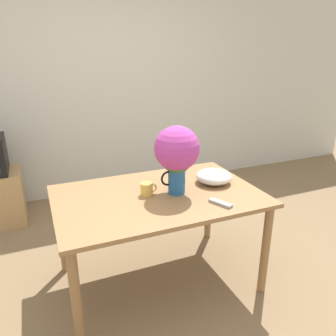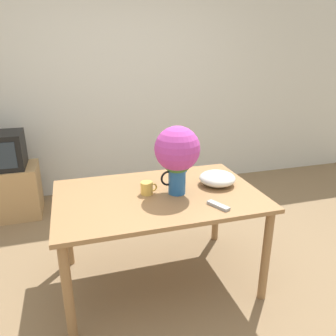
% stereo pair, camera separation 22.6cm
% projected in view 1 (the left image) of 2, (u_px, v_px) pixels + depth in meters
% --- Properties ---
extents(ground_plane, '(12.00, 12.00, 0.00)m').
position_uv_depth(ground_plane, '(166.00, 290.00, 2.46)').
color(ground_plane, '#7F6647').
extents(wall_back, '(8.00, 0.05, 2.60)m').
position_uv_depth(wall_back, '(98.00, 87.00, 3.82)').
color(wall_back, silver).
rests_on(wall_back, ground_plane).
extents(table, '(1.44, 0.94, 0.73)m').
position_uv_depth(table, '(158.00, 205.00, 2.36)').
color(table, olive).
rests_on(table, ground_plane).
extents(flower_vase, '(0.32, 0.32, 0.49)m').
position_uv_depth(flower_vase, '(177.00, 153.00, 2.25)').
color(flower_vase, '#235B9E').
rests_on(flower_vase, table).
extents(coffee_mug, '(0.12, 0.09, 0.09)m').
position_uv_depth(coffee_mug, '(147.00, 189.00, 2.30)').
color(coffee_mug, gold).
rests_on(coffee_mug, table).
extents(white_bowl, '(0.27, 0.27, 0.10)m').
position_uv_depth(white_bowl, '(214.00, 176.00, 2.51)').
color(white_bowl, silver).
rests_on(white_bowl, table).
extents(remote_control, '(0.11, 0.17, 0.02)m').
position_uv_depth(remote_control, '(220.00, 203.00, 2.17)').
color(remote_control, '#999999').
rests_on(remote_control, table).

